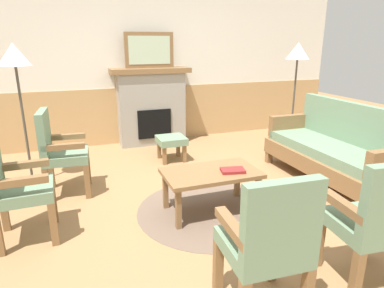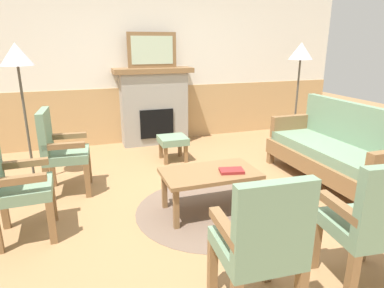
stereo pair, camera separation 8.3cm
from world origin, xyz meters
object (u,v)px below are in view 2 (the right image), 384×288
(floor_lamp_by_chairs, at_px, (17,64))
(armchair_front_center, at_px, (372,220))
(coffee_table, at_px, (210,176))
(armchair_near_fireplace, at_px, (59,148))
(armchair_by_window_left, at_px, (12,181))
(armchair_front_left, at_px, (262,241))
(floor_lamp_by_couch, at_px, (300,58))
(fireplace, at_px, (154,106))
(couch, at_px, (334,152))
(framed_picture, at_px, (152,50))
(book_on_table, at_px, (232,171))
(footstool, at_px, (173,142))

(floor_lamp_by_chairs, bearing_deg, armchair_front_center, -49.55)
(coffee_table, height_order, armchair_near_fireplace, armchair_near_fireplace)
(armchair_by_window_left, xyz_separation_m, armchair_front_left, (1.57, -1.49, 0.00))
(floor_lamp_by_couch, bearing_deg, fireplace, 152.55)
(couch, distance_m, coffee_table, 1.74)
(coffee_table, bearing_deg, armchair_near_fireplace, 145.81)
(fireplace, distance_m, armchair_front_center, 4.06)
(coffee_table, bearing_deg, floor_lamp_by_chairs, 141.78)
(framed_picture, bearing_deg, coffee_table, -90.39)
(book_on_table, xyz_separation_m, armchair_near_fireplace, (-1.64, 1.07, 0.08))
(couch, distance_m, armchair_by_window_left, 3.52)
(fireplace, relative_size, book_on_table, 5.51)
(book_on_table, relative_size, armchair_by_window_left, 0.24)
(fireplace, xyz_separation_m, armchair_by_window_left, (-1.81, -2.51, -0.11))
(framed_picture, distance_m, couch, 3.16)
(fireplace, relative_size, armchair_front_center, 1.33)
(floor_lamp_by_chairs, bearing_deg, footstool, 6.57)
(fireplace, bearing_deg, book_on_table, -86.20)
(footstool, distance_m, floor_lamp_by_couch, 2.33)
(floor_lamp_by_couch, bearing_deg, footstool, 177.12)
(coffee_table, bearing_deg, couch, 7.19)
(armchair_by_window_left, bearing_deg, floor_lamp_by_couch, 20.31)
(armchair_by_window_left, xyz_separation_m, floor_lamp_by_couch, (3.87, 1.43, 0.91))
(floor_lamp_by_chairs, bearing_deg, couch, -18.81)
(coffee_table, height_order, armchair_by_window_left, armchair_by_window_left)
(armchair_front_center, relative_size, floor_lamp_by_couch, 0.58)
(floor_lamp_by_couch, bearing_deg, couch, -105.16)
(couch, xyz_separation_m, armchair_front_left, (-1.95, -1.61, 0.14))
(coffee_table, xyz_separation_m, armchair_front_left, (-0.22, -1.39, 0.15))
(coffee_table, xyz_separation_m, footstool, (0.07, 1.63, -0.10))
(footstool, bearing_deg, floor_lamp_by_chairs, -173.43)
(coffee_table, bearing_deg, armchair_front_center, -66.58)
(framed_picture, relative_size, armchair_front_left, 0.82)
(footstool, height_order, floor_lamp_by_chairs, floor_lamp_by_chairs)
(armchair_by_window_left, relative_size, floor_lamp_by_chairs, 0.58)
(fireplace, height_order, armchair_front_center, fireplace)
(coffee_table, relative_size, armchair_near_fireplace, 0.98)
(couch, xyz_separation_m, floor_lamp_by_chairs, (-3.53, 1.20, 1.05))
(armchair_near_fireplace, bearing_deg, framed_picture, 48.14)
(coffee_table, relative_size, armchair_front_left, 0.98)
(footstool, height_order, armchair_by_window_left, armchair_by_window_left)
(fireplace, distance_m, footstool, 1.04)
(fireplace, bearing_deg, armchair_front_left, -93.41)
(armchair_near_fireplace, bearing_deg, floor_lamp_by_chairs, 129.37)
(framed_picture, bearing_deg, footstool, -86.88)
(armchair_by_window_left, bearing_deg, framed_picture, 54.18)
(book_on_table, bearing_deg, fireplace, 93.80)
(framed_picture, distance_m, footstool, 1.60)
(framed_picture, bearing_deg, armchair_front_center, -81.60)
(footstool, distance_m, armchair_front_center, 3.10)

